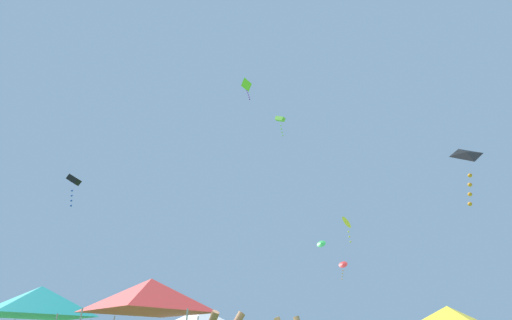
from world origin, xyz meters
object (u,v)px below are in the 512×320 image
(kite_lime_diamond, at_px, (247,86))
(kite_yellow_delta, at_px, (347,222))
(canopy_tent_teal, at_px, (38,301))
(kite_lime_box, at_px, (280,119))
(kite_red_delta, at_px, (343,265))
(canopy_tent_yellow, at_px, (449,318))
(kite_green_delta, at_px, (321,243))
(canopy_tent_white, at_px, (200,319))
(kite_black_diamond, at_px, (467,156))
(canopy_tent_red, at_px, (149,295))
(kite_black_box, at_px, (74,181))

(kite_lime_diamond, bearing_deg, kite_yellow_delta, -22.62)
(canopy_tent_teal, height_order, kite_lime_box, kite_lime_box)
(kite_red_delta, relative_size, kite_lime_box, 0.62)
(canopy_tent_yellow, bearing_deg, kite_red_delta, 87.39)
(kite_yellow_delta, relative_size, kite_lime_box, 0.81)
(kite_lime_box, bearing_deg, kite_red_delta, -27.49)
(canopy_tent_teal, height_order, kite_yellow_delta, kite_yellow_delta)
(kite_lime_box, bearing_deg, kite_yellow_delta, -64.99)
(kite_red_delta, height_order, kite_green_delta, kite_green_delta)
(canopy_tent_white, relative_size, kite_green_delta, 3.73)
(canopy_tent_teal, xyz_separation_m, kite_lime_diamond, (8.08, 15.92, 23.79))
(kite_black_diamond, bearing_deg, kite_green_delta, 107.87)
(kite_yellow_delta, relative_size, kite_red_delta, 1.31)
(kite_yellow_delta, bearing_deg, kite_green_delta, -174.38)
(kite_black_diamond, relative_size, kite_lime_diamond, 1.27)
(kite_yellow_delta, xyz_separation_m, kite_red_delta, (0.99, 6.05, -2.14))
(kite_black_diamond, xyz_separation_m, kite_red_delta, (-0.91, 19.36, -1.13))
(kite_lime_box, bearing_deg, canopy_tent_red, -108.46)
(canopy_tent_red, distance_m, canopy_tent_yellow, 12.15)
(kite_lime_diamond, height_order, kite_black_box, kite_lime_diamond)
(canopy_tent_teal, height_order, kite_lime_diamond, kite_lime_diamond)
(canopy_tent_yellow, distance_m, canopy_tent_white, 10.62)
(canopy_tent_red, bearing_deg, kite_lime_diamond, 78.93)
(canopy_tent_red, relative_size, canopy_tent_teal, 1.01)
(kite_red_delta, relative_size, kite_green_delta, 2.06)
(kite_yellow_delta, bearing_deg, canopy_tent_white, -135.83)
(canopy_tent_teal, bearing_deg, canopy_tent_white, 22.46)
(canopy_tent_red, relative_size, kite_yellow_delta, 1.65)
(kite_lime_diamond, relative_size, kite_green_delta, 2.92)
(canopy_tent_yellow, xyz_separation_m, kite_black_diamond, (1.72, -1.58, 6.81))
(canopy_tent_white, distance_m, kite_black_box, 18.86)
(kite_black_diamond, bearing_deg, kite_yellow_delta, 98.11)
(kite_green_delta, distance_m, kite_lime_box, 19.69)
(canopy_tent_teal, relative_size, canopy_tent_white, 1.18)
(canopy_tent_red, xyz_separation_m, kite_black_box, (-10.58, 13.90, 10.39))
(canopy_tent_teal, xyz_separation_m, kite_black_diamond, (18.22, -0.82, 6.31))
(kite_black_diamond, height_order, kite_green_delta, kite_black_diamond)
(kite_black_box, distance_m, kite_green_delta, 20.55)
(kite_red_delta, distance_m, kite_lime_box, 18.71)
(canopy_tent_white, xyz_separation_m, kite_black_diamond, (12.19, -3.31, 6.79))
(kite_yellow_delta, height_order, kite_lime_box, kite_lime_box)
(canopy_tent_red, bearing_deg, kite_black_diamond, 3.89)
(canopy_tent_teal, bearing_deg, kite_lime_box, 59.89)
(canopy_tent_red, distance_m, kite_green_delta, 17.73)
(canopy_tent_teal, bearing_deg, canopy_tent_red, -20.68)
(kite_green_delta, xyz_separation_m, kite_lime_box, (-1.73, 8.90, 17.48))
(canopy_tent_yellow, xyz_separation_m, kite_green_delta, (-2.50, 11.50, 6.03))
(canopy_tent_yellow, height_order, kite_yellow_delta, kite_yellow_delta)
(kite_lime_box, bearing_deg, kite_green_delta, -79.02)
(kite_red_delta, relative_size, kite_black_box, 0.65)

